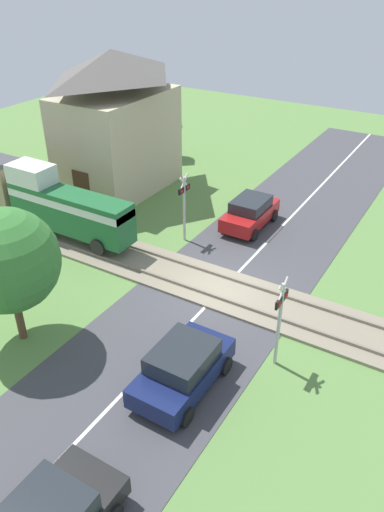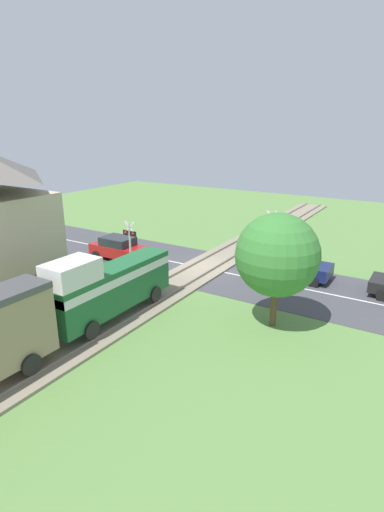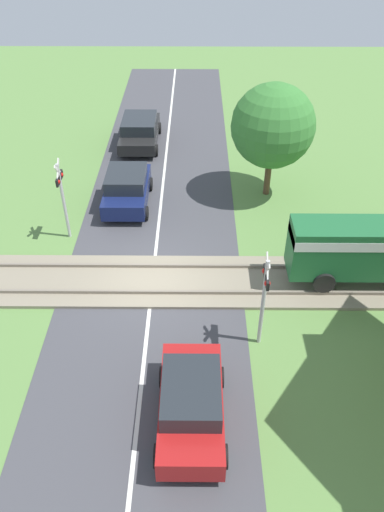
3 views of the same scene
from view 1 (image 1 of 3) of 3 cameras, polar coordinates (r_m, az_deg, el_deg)
The scene contains 11 objects.
ground_plane at distance 20.53m, azimuth 3.40°, elevation -3.93°, with size 60.00×60.00×0.00m, color #5B8442.
road_surface at distance 20.52m, azimuth 3.40°, elevation -3.90°, with size 48.00×6.40×0.02m.
track_bed at distance 20.49m, azimuth 3.41°, elevation -3.77°, with size 2.80×48.00×0.24m.
car_near_crossing at distance 15.90m, azimuth -1.06°, elevation -12.59°, with size 3.76×1.97×1.54m.
car_far_side at distance 25.07m, azimuth 6.67°, elevation 4.99°, with size 3.71×1.81×1.52m.
crossing_signal_west_approach at distance 16.07m, azimuth 10.05°, elevation -6.36°, with size 0.90×0.18×3.34m.
crossing_signal_east_approach at distance 23.09m, azimuth -0.90°, elevation 6.48°, with size 0.90×0.18×3.34m.
station_building at distance 28.71m, azimuth -8.65°, elevation 14.59°, with size 6.97×4.81×7.65m.
pedestrian_by_station at distance 26.64m, azimuth -13.21°, elevation 5.82°, with size 0.39×0.39×1.58m.
tree_by_station at distance 33.52m, azimuth -2.79°, elevation 16.32°, with size 1.89×1.89×4.33m.
tree_roadside_hedge at distance 17.38m, azimuth -20.45°, elevation -0.51°, with size 3.54×3.54×5.00m.
Camera 1 is at (-14.96, -7.59, 11.83)m, focal length 35.00 mm.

